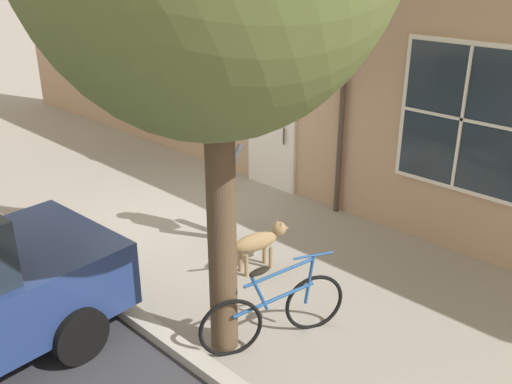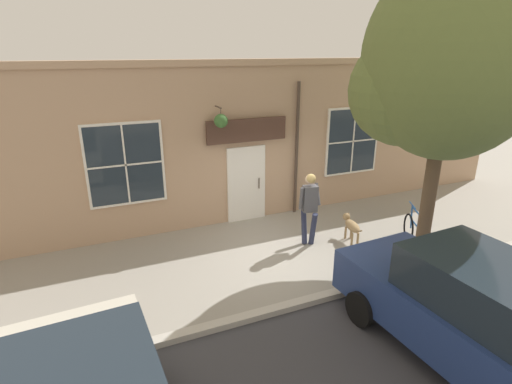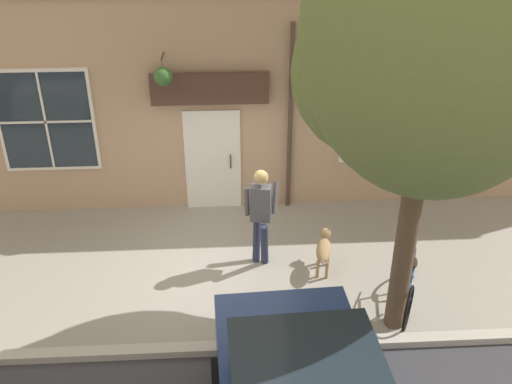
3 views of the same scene
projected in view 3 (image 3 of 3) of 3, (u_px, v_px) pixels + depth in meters
ground_plane at (221, 268)px, 9.93m from camera, size 90.00×90.00×0.00m
storefront_facade at (217, 103)px, 10.93m from camera, size 0.95×18.00×4.31m
pedestrian_walking at (261, 207)px, 9.57m from camera, size 0.56×0.61×1.81m
dog_on_leash at (324, 248)px, 9.72m from camera, size 1.05×0.40×0.64m
street_tree_by_curb at (424, 44)px, 6.77m from camera, size 3.58×3.24×6.34m
leaning_bicycle at (410, 284)px, 8.92m from camera, size 1.63×0.69×1.00m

